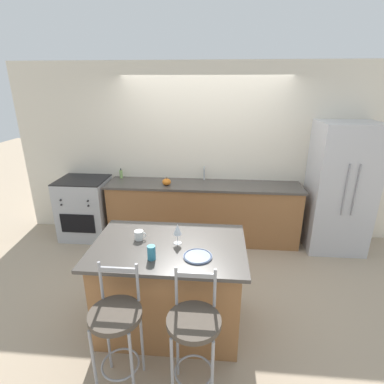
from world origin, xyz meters
name	(u,v)px	position (x,y,z in m)	size (l,w,h in m)	color
ground_plane	(201,249)	(0.00, 0.00, 0.00)	(18.00, 18.00, 0.00)	tan
wall_back	(205,153)	(0.00, 0.64, 1.35)	(6.00, 0.07, 2.70)	beige
back_counter	(203,212)	(0.00, 0.35, 0.47)	(2.96, 0.62, 0.94)	#936038
sink_faucet	(204,172)	(0.00, 0.53, 1.07)	(0.02, 0.13, 0.22)	#ADAFB5
kitchen_island	(170,285)	(-0.24, -1.52, 0.47)	(1.46, 0.97, 0.94)	#936038
refrigerator	(339,188)	(1.98, 0.28, 0.95)	(0.82, 0.72, 1.90)	#BCBCC1
oven_range	(86,208)	(-1.90, 0.30, 0.49)	(0.75, 0.67, 0.97)	#ADAFB5
bar_stool_near	(117,326)	(-0.54, -2.23, 0.61)	(0.41, 0.41, 1.09)	#99999E
bar_stool_far	(194,333)	(0.06, -2.25, 0.61)	(0.41, 0.41, 1.09)	#99999E
dinner_plate	(198,256)	(0.05, -1.71, 0.95)	(0.26, 0.26, 0.02)	#425170
wine_glass	(177,230)	(-0.16, -1.48, 1.08)	(0.08, 0.08, 0.20)	white
coffee_mug	(139,235)	(-0.54, -1.44, 0.98)	(0.12, 0.09, 0.09)	white
tumbler_cup	(151,253)	(-0.35, -1.78, 1.00)	(0.07, 0.07, 0.13)	teal
pumpkin_decoration	(167,182)	(-0.55, 0.23, 0.99)	(0.13, 0.13, 0.13)	orange
soap_bottle	(121,174)	(-1.34, 0.53, 1.00)	(0.05, 0.05, 0.16)	#89B260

